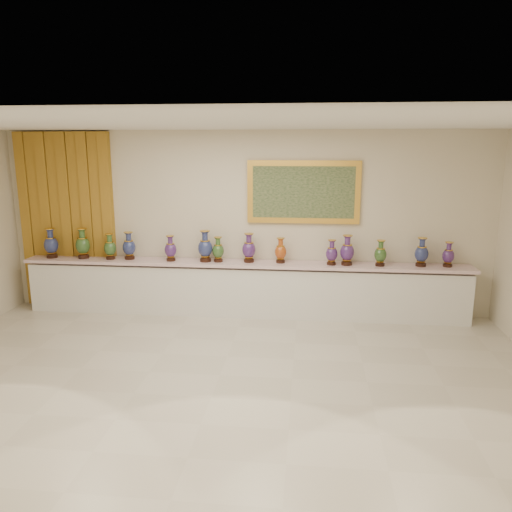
# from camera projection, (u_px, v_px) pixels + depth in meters

# --- Properties ---
(ground) EXTENTS (8.00, 8.00, 0.00)m
(ground) POSITION_uv_depth(u_px,v_px,m) (220.00, 375.00, 6.11)
(ground) COLOR beige
(ground) RESTS_ON ground
(room) EXTENTS (8.00, 8.00, 8.00)m
(room) POSITION_uv_depth(u_px,v_px,m) (104.00, 217.00, 8.38)
(room) COLOR beige
(room) RESTS_ON ground
(counter) EXTENTS (7.28, 0.48, 0.90)m
(counter) POSITION_uv_depth(u_px,v_px,m) (243.00, 289.00, 8.22)
(counter) COLOR white
(counter) RESTS_ON ground
(vase_0) EXTENTS (0.23, 0.23, 0.50)m
(vase_0) POSITION_uv_depth(u_px,v_px,m) (51.00, 245.00, 8.38)
(vase_0) COLOR #32160E
(vase_0) RESTS_ON counter
(vase_1) EXTENTS (0.30, 0.30, 0.51)m
(vase_1) POSITION_uv_depth(u_px,v_px,m) (83.00, 245.00, 8.33)
(vase_1) COLOR #32160E
(vase_1) RESTS_ON counter
(vase_2) EXTENTS (0.20, 0.20, 0.43)m
(vase_2) POSITION_uv_depth(u_px,v_px,m) (110.00, 248.00, 8.27)
(vase_2) COLOR #32160E
(vase_2) RESTS_ON counter
(vase_3) EXTENTS (0.28, 0.28, 0.46)m
(vase_3) POSITION_uv_depth(u_px,v_px,m) (129.00, 247.00, 8.27)
(vase_3) COLOR #32160E
(vase_3) RESTS_ON counter
(vase_4) EXTENTS (0.25, 0.25, 0.42)m
(vase_4) POSITION_uv_depth(u_px,v_px,m) (171.00, 250.00, 8.15)
(vase_4) COLOR #32160E
(vase_4) RESTS_ON counter
(vase_5) EXTENTS (0.31, 0.31, 0.51)m
(vase_5) POSITION_uv_depth(u_px,v_px,m) (205.00, 248.00, 8.10)
(vase_5) COLOR #32160E
(vase_5) RESTS_ON counter
(vase_6) EXTENTS (0.25, 0.25, 0.41)m
(vase_6) POSITION_uv_depth(u_px,v_px,m) (218.00, 251.00, 8.09)
(vase_6) COLOR #32160E
(vase_6) RESTS_ON counter
(vase_7) EXTENTS (0.26, 0.26, 0.47)m
(vase_7) POSITION_uv_depth(u_px,v_px,m) (249.00, 249.00, 8.07)
(vase_7) COLOR #32160E
(vase_7) RESTS_ON counter
(vase_8) EXTENTS (0.22, 0.22, 0.41)m
(vase_8) POSITION_uv_depth(u_px,v_px,m) (281.00, 252.00, 8.03)
(vase_8) COLOR #32160E
(vase_8) RESTS_ON counter
(vase_9) EXTENTS (0.24, 0.24, 0.40)m
(vase_9) POSITION_uv_depth(u_px,v_px,m) (332.00, 254.00, 7.89)
(vase_9) COLOR #32160E
(vase_9) RESTS_ON counter
(vase_10) EXTENTS (0.28, 0.28, 0.48)m
(vase_10) POSITION_uv_depth(u_px,v_px,m) (347.00, 252.00, 7.87)
(vase_10) COLOR #32160E
(vase_10) RESTS_ON counter
(vase_11) EXTENTS (0.21, 0.21, 0.41)m
(vase_11) POSITION_uv_depth(u_px,v_px,m) (380.00, 254.00, 7.81)
(vase_11) COLOR #32160E
(vase_11) RESTS_ON counter
(vase_12) EXTENTS (0.25, 0.25, 0.45)m
(vase_12) POSITION_uv_depth(u_px,v_px,m) (422.00, 253.00, 7.79)
(vase_12) COLOR #32160E
(vase_12) RESTS_ON counter
(vase_13) EXTENTS (0.23, 0.23, 0.39)m
(vase_13) POSITION_uv_depth(u_px,v_px,m) (448.00, 256.00, 7.76)
(vase_13) COLOR #32160E
(vase_13) RESTS_ON counter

